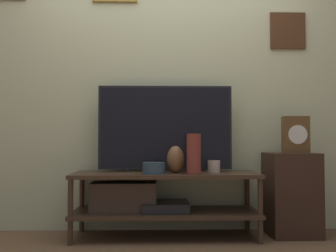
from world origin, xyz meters
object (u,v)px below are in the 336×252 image
candle_jar (214,166)px  television (165,128)px  vase_wide_bowl (154,168)px  vase_urn_stoneware (175,159)px  vase_tall_ceramic (194,154)px  mantel_clock (296,135)px

candle_jar → television: bearing=164.1°
vase_wide_bowl → vase_urn_stoneware: bearing=21.6°
television → vase_tall_ceramic: 0.39m
vase_urn_stoneware → candle_jar: (0.31, 0.04, -0.06)m
television → candle_jar: 0.51m
vase_urn_stoneware → candle_jar: size_ratio=2.14×
vase_tall_ceramic → vase_urn_stoneware: bearing=144.8°
television → vase_wide_bowl: television is taller
vase_urn_stoneware → mantel_clock: mantel_clock is taller
vase_urn_stoneware → television: bearing=117.1°
vase_wide_bowl → vase_urn_stoneware: (0.17, 0.07, 0.06)m
vase_wide_bowl → mantel_clock: size_ratio=0.58×
television → vase_tall_ceramic: television is taller
television → vase_tall_ceramic: size_ratio=3.58×
vase_urn_stoneware → mantel_clock: bearing=4.2°
vase_urn_stoneware → mantel_clock: 1.00m
vase_wide_bowl → candle_jar: 0.49m
vase_wide_bowl → candle_jar: bearing=13.0°
television → vase_urn_stoneware: size_ratio=5.14×
television → vase_urn_stoneware: bearing=-62.9°
candle_jar → mantel_clock: bearing=2.4°
vase_tall_ceramic → candle_jar: (0.17, 0.14, -0.10)m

